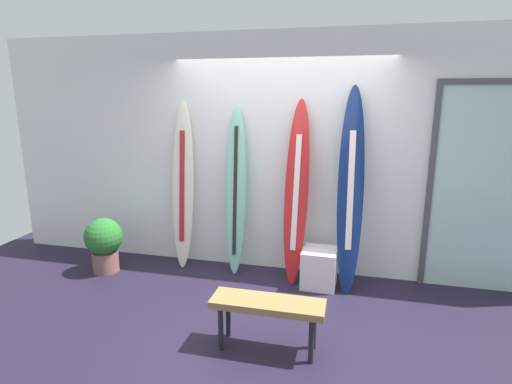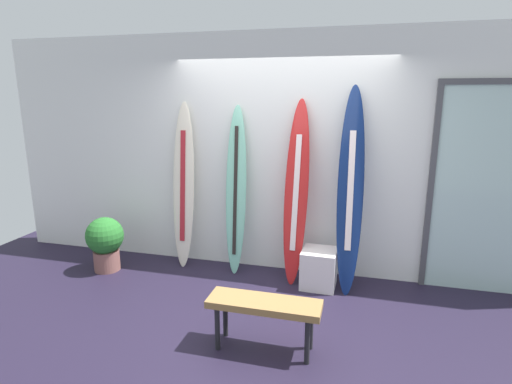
% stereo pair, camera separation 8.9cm
% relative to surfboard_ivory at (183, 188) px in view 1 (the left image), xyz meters
% --- Properties ---
extents(ground, '(8.00, 8.00, 0.04)m').
position_rel_surfboard_ivory_xyz_m(ground, '(1.16, -1.02, -1.02)').
color(ground, '#20192D').
extents(wall_back, '(7.20, 0.20, 2.80)m').
position_rel_surfboard_ivory_xyz_m(wall_back, '(1.16, 0.28, 0.40)').
color(wall_back, white).
rests_on(wall_back, ground).
extents(surfboard_ivory, '(0.28, 0.28, 2.02)m').
position_rel_surfboard_ivory_xyz_m(surfboard_ivory, '(0.00, 0.00, 0.00)').
color(surfboard_ivory, silver).
rests_on(surfboard_ivory, ground).
extents(surfboard_seafoam, '(0.26, 0.33, 1.99)m').
position_rel_surfboard_ivory_xyz_m(surfboard_seafoam, '(0.67, -0.01, -0.00)').
color(surfboard_seafoam, '#7ECAAF').
rests_on(surfboard_seafoam, ground).
extents(surfboard_crimson, '(0.29, 0.45, 2.06)m').
position_rel_surfboard_ivory_xyz_m(surfboard_crimson, '(1.40, -0.07, 0.04)').
color(surfboard_crimson, red).
rests_on(surfboard_crimson, ground).
extents(surfboard_navy, '(0.30, 0.54, 2.21)m').
position_rel_surfboard_ivory_xyz_m(surfboard_navy, '(1.99, -0.13, 0.11)').
color(surfboard_navy, navy).
rests_on(surfboard_navy, ground).
extents(display_block_left, '(0.39, 0.39, 0.43)m').
position_rel_surfboard_ivory_xyz_m(display_block_left, '(1.69, -0.20, -0.78)').
color(display_block_left, silver).
rests_on(display_block_left, ground).
extents(glass_door, '(1.19, 0.06, 2.26)m').
position_rel_surfboard_ivory_xyz_m(glass_door, '(3.38, 0.16, 0.16)').
color(glass_door, silver).
rests_on(glass_door, ground).
extents(potted_plant, '(0.45, 0.45, 0.67)m').
position_rel_surfboard_ivory_xyz_m(potted_plant, '(-0.87, -0.42, -0.62)').
color(potted_plant, brown).
rests_on(potted_plant, ground).
extents(bench, '(0.94, 0.29, 0.45)m').
position_rel_surfboard_ivory_xyz_m(bench, '(1.38, -1.49, -0.61)').
color(bench, olive).
rests_on(bench, ground).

